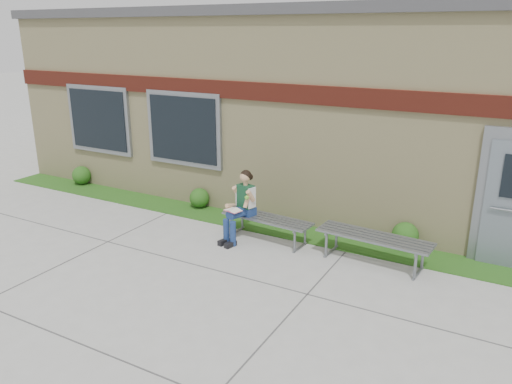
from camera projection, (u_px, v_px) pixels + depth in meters
The scene contains 9 objects.
ground at pixel (232, 293), 7.42m from camera, with size 80.00×80.00×0.00m, color #9E9E99.
grass_strip at pixel (303, 233), 9.58m from camera, with size 16.00×0.80×0.02m, color #1C5216.
school_building at pixel (363, 103), 11.76m from camera, with size 16.20×6.22×4.20m.
bench_left at pixel (267, 223), 9.19m from camera, with size 1.77×0.62×0.45m.
bench_right at pixel (374, 242), 8.26m from camera, with size 1.93×0.67×0.49m.
girl at pixel (241, 204), 9.13m from camera, with size 0.48×0.82×1.31m.
shrub_west at pixel (82, 175), 12.56m from camera, with size 0.46×0.46×0.46m, color #1C5216.
shrub_mid at pixel (199, 198), 10.91m from camera, with size 0.43×0.43×0.43m, color #1C5216.
shrub_east at pixel (405, 235), 8.86m from camera, with size 0.47×0.47×0.47m, color #1C5216.
Camera 1 is at (3.50, -5.60, 3.71)m, focal length 35.00 mm.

